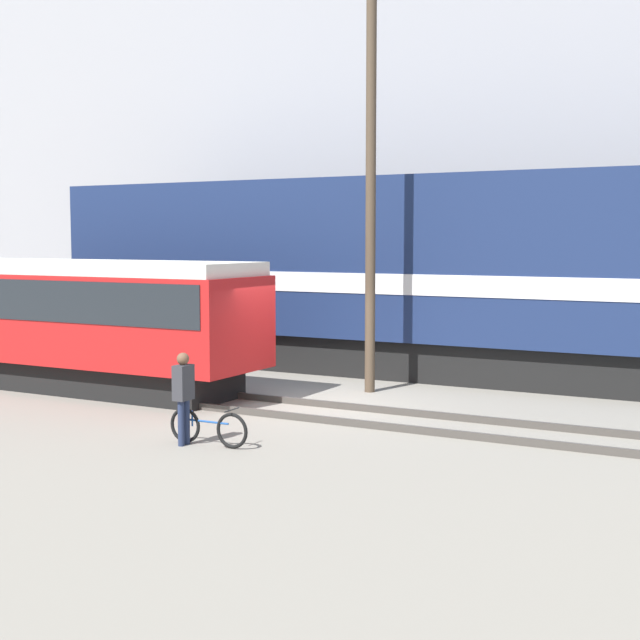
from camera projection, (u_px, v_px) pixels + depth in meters
name	position (u px, v px, depth m)	size (l,w,h in m)	color
ground_plane	(317.00, 405.00, 18.85)	(120.00, 120.00, 0.00)	gray
track_near	(297.00, 409.00, 18.08)	(60.00, 1.50, 0.14)	#47423D
track_far	(407.00, 371.00, 23.13)	(60.00, 1.51, 0.14)	#47423D
building_backdrop	(492.00, 127.00, 28.49)	(48.53, 6.00, 14.18)	#99999E
freight_locomotive	(405.00, 273.00, 22.93)	(19.86, 3.04, 5.64)	black
streetcar	(56.00, 315.00, 21.03)	(10.59, 2.54, 3.01)	black
bicycle	(208.00, 428.00, 15.13)	(1.57, 0.44, 0.67)	black
person	(183.00, 390.00, 15.12)	(0.23, 0.36, 1.59)	#232D4C
utility_pole_left	(371.00, 179.00, 20.03)	(0.23, 0.23, 9.72)	#4C3D2D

